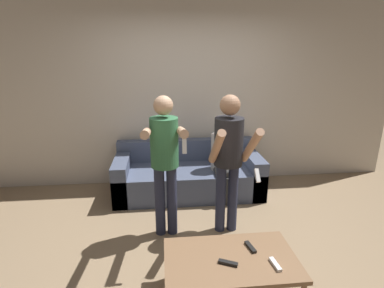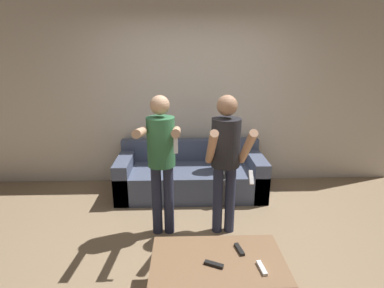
{
  "view_description": "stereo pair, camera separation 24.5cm",
  "coord_description": "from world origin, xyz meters",
  "px_view_note": "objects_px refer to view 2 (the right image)",
  "views": [
    {
      "loc": [
        -0.4,
        -2.58,
        1.95
      ],
      "look_at": [
        -0.05,
        0.87,
        0.89
      ],
      "focal_mm": 28.0,
      "sensor_mm": 36.0,
      "label": 1
    },
    {
      "loc": [
        -0.16,
        -2.59,
        1.95
      ],
      "look_at": [
        -0.05,
        0.87,
        0.89
      ],
      "focal_mm": 28.0,
      "sensor_mm": 36.0,
      "label": 2
    }
  ],
  "objects_px": {
    "person_standing_left": "(161,153)",
    "remote_far": "(239,249)",
    "person_standing_right": "(226,153)",
    "person_seated": "(224,158)",
    "remote_mid": "(214,264)",
    "remote_near": "(262,268)",
    "couch": "(191,176)",
    "coffee_table": "(218,263)"
  },
  "relations": [
    {
      "from": "person_standing_left",
      "to": "remote_far",
      "type": "height_order",
      "value": "person_standing_left"
    },
    {
      "from": "person_standing_right",
      "to": "person_seated",
      "type": "xyz_separation_m",
      "value": [
        0.11,
        0.85,
        -0.36
      ]
    },
    {
      "from": "person_seated",
      "to": "remote_mid",
      "type": "relative_size",
      "value": 7.31
    },
    {
      "from": "person_standing_right",
      "to": "person_standing_left",
      "type": "bearing_deg",
      "value": -179.83
    },
    {
      "from": "remote_near",
      "to": "person_standing_right",
      "type": "bearing_deg",
      "value": 96.92
    },
    {
      "from": "person_seated",
      "to": "remote_far",
      "type": "bearing_deg",
      "value": -93.33
    },
    {
      "from": "person_standing_left",
      "to": "person_seated",
      "type": "bearing_deg",
      "value": 47.44
    },
    {
      "from": "couch",
      "to": "remote_mid",
      "type": "bearing_deg",
      "value": -86.8
    },
    {
      "from": "coffee_table",
      "to": "remote_mid",
      "type": "bearing_deg",
      "value": -117.67
    },
    {
      "from": "remote_far",
      "to": "couch",
      "type": "bearing_deg",
      "value": 100.18
    },
    {
      "from": "person_standing_left",
      "to": "remote_near",
      "type": "relative_size",
      "value": 10.1
    },
    {
      "from": "person_standing_right",
      "to": "remote_mid",
      "type": "height_order",
      "value": "person_standing_right"
    },
    {
      "from": "couch",
      "to": "remote_far",
      "type": "xyz_separation_m",
      "value": [
        0.34,
        -1.91,
        0.16
      ]
    },
    {
      "from": "coffee_table",
      "to": "remote_near",
      "type": "xyz_separation_m",
      "value": [
        0.32,
        -0.13,
        0.05
      ]
    },
    {
      "from": "person_standing_left",
      "to": "remote_mid",
      "type": "height_order",
      "value": "person_standing_left"
    },
    {
      "from": "remote_near",
      "to": "remote_far",
      "type": "height_order",
      "value": "same"
    },
    {
      "from": "couch",
      "to": "person_standing_left",
      "type": "xyz_separation_m",
      "value": [
        -0.34,
        -1.04,
        0.71
      ]
    },
    {
      "from": "couch",
      "to": "coffee_table",
      "type": "relative_size",
      "value": 1.95
    },
    {
      "from": "coffee_table",
      "to": "remote_mid",
      "type": "relative_size",
      "value": 6.95
    },
    {
      "from": "couch",
      "to": "remote_near",
      "type": "distance_m",
      "value": 2.2
    },
    {
      "from": "person_seated",
      "to": "person_standing_right",
      "type": "bearing_deg",
      "value": -97.15
    },
    {
      "from": "person_standing_left",
      "to": "person_seated",
      "type": "height_order",
      "value": "person_standing_left"
    },
    {
      "from": "remote_mid",
      "to": "remote_far",
      "type": "relative_size",
      "value": 0.98
    },
    {
      "from": "person_seated",
      "to": "coffee_table",
      "type": "xyz_separation_m",
      "value": [
        -0.29,
        -1.82,
        -0.23
      ]
    },
    {
      "from": "person_seated",
      "to": "coffee_table",
      "type": "bearing_deg",
      "value": -99.0
    },
    {
      "from": "person_seated",
      "to": "remote_far",
      "type": "xyz_separation_m",
      "value": [
        -0.1,
        -1.72,
        -0.18
      ]
    },
    {
      "from": "person_standing_right",
      "to": "remote_near",
      "type": "distance_m",
      "value": 1.23
    },
    {
      "from": "couch",
      "to": "remote_near",
      "type": "relative_size",
      "value": 13.36
    },
    {
      "from": "remote_near",
      "to": "remote_far",
      "type": "bearing_deg",
      "value": 119.4
    },
    {
      "from": "couch",
      "to": "coffee_table",
      "type": "bearing_deg",
      "value": -85.59
    },
    {
      "from": "remote_mid",
      "to": "remote_far",
      "type": "distance_m",
      "value": 0.29
    },
    {
      "from": "person_seated",
      "to": "remote_near",
      "type": "relative_size",
      "value": 7.21
    },
    {
      "from": "coffee_table",
      "to": "remote_near",
      "type": "relative_size",
      "value": 6.85
    },
    {
      "from": "person_standing_right",
      "to": "remote_far",
      "type": "xyz_separation_m",
      "value": [
        0.01,
        -0.87,
        -0.54
      ]
    },
    {
      "from": "couch",
      "to": "person_standing_left",
      "type": "distance_m",
      "value": 1.3
    },
    {
      "from": "coffee_table",
      "to": "remote_far",
      "type": "xyz_separation_m",
      "value": [
        0.19,
        0.1,
        0.05
      ]
    },
    {
      "from": "person_standing_left",
      "to": "person_seated",
      "type": "distance_m",
      "value": 1.21
    },
    {
      "from": "person_standing_right",
      "to": "remote_mid",
      "type": "bearing_deg",
      "value": -101.9
    },
    {
      "from": "person_standing_left",
      "to": "remote_far",
      "type": "xyz_separation_m",
      "value": [
        0.68,
        -0.87,
        -0.55
      ]
    },
    {
      "from": "person_standing_left",
      "to": "remote_near",
      "type": "xyz_separation_m",
      "value": [
        0.81,
        -1.1,
        -0.55
      ]
    },
    {
      "from": "couch",
      "to": "remote_mid",
      "type": "xyz_separation_m",
      "value": [
        0.12,
        -2.09,
        0.16
      ]
    },
    {
      "from": "person_standing_left",
      "to": "coffee_table",
      "type": "relative_size",
      "value": 1.47
    }
  ]
}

